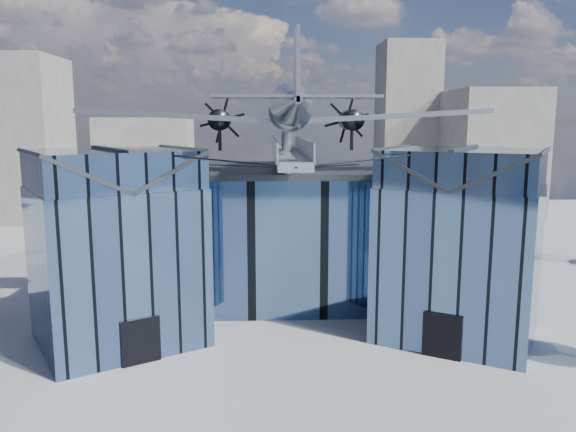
{
  "coord_description": "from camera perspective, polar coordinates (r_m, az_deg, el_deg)",
  "views": [
    {
      "loc": [
        -1.61,
        -34.37,
        13.29
      ],
      "look_at": [
        0.0,
        2.0,
        7.2
      ],
      "focal_mm": 35.0,
      "sensor_mm": 36.0,
      "label": 1
    }
  ],
  "objects": [
    {
      "name": "museum",
      "position": [
        40.96,
        -0.24,
        -1.41
      ],
      "size": [
        32.88,
        24.5,
        17.6
      ],
      "color": "#46648F",
      "rests_on": "ground"
    },
    {
      "name": "bg_towers",
      "position": [
        84.98,
        -0.47,
        7.28
      ],
      "size": [
        77.0,
        24.5,
        26.0
      ],
      "color": "gray",
      "rests_on": "ground"
    },
    {
      "name": "ground_plane",
      "position": [
        36.89,
        0.14,
        -11.62
      ],
      "size": [
        120.0,
        120.0,
        0.0
      ],
      "primitive_type": "plane",
      "color": "gray"
    }
  ]
}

